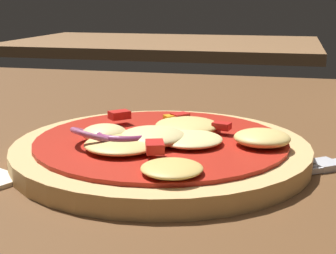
% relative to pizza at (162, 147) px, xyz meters
% --- Properties ---
extents(dining_table, '(1.44, 0.88, 0.03)m').
position_rel_pizza_xyz_m(dining_table, '(-0.04, 0.00, -0.02)').
color(dining_table, brown).
rests_on(dining_table, ground).
extents(pizza, '(0.22, 0.22, 0.03)m').
position_rel_pizza_xyz_m(pizza, '(0.00, 0.00, 0.00)').
color(pizza, tan).
rests_on(pizza, dining_table).
extents(background_table, '(0.85, 0.53, 0.03)m').
position_rel_pizza_xyz_m(background_table, '(-0.26, 1.06, -0.02)').
color(background_table, brown).
rests_on(background_table, ground).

